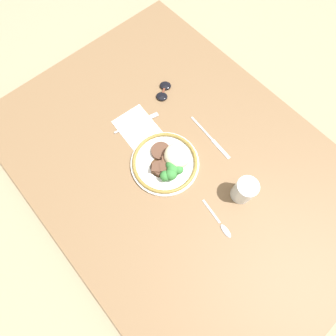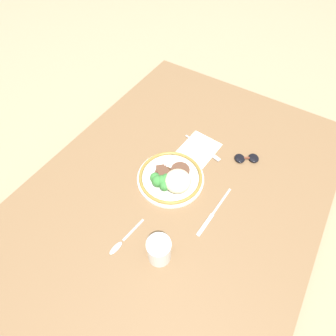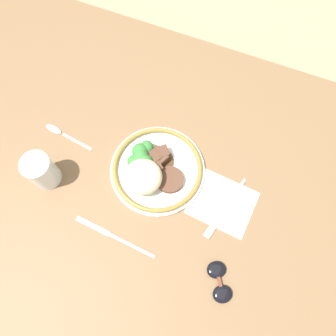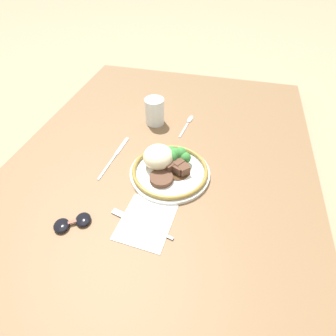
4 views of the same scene
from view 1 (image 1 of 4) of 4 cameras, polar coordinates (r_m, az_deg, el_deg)
ground_plane at (r=0.95m, az=2.38°, el=0.17°), size 8.00×8.00×0.00m
dining_table at (r=0.93m, az=2.43°, el=0.64°), size 1.30×0.93×0.04m
napkin at (r=0.97m, az=-6.83°, el=8.89°), size 0.16×0.14×0.00m
plate at (r=0.88m, az=0.03°, el=1.30°), size 0.24×0.24×0.08m
juice_glass at (r=0.86m, az=16.19°, el=-4.76°), size 0.07×0.07×0.09m
fork at (r=0.98m, az=-5.94°, el=10.09°), size 0.05×0.17×0.00m
knife at (r=0.96m, az=9.43°, el=6.30°), size 0.21×0.02×0.00m
spoon at (r=0.87m, az=11.71°, el=-12.25°), size 0.14×0.03×0.01m
sunglasses at (r=1.05m, az=-0.95°, el=16.43°), size 0.09×0.10×0.01m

